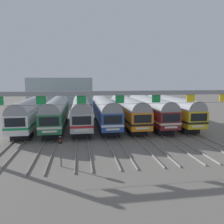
% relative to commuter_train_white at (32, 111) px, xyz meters
% --- Properties ---
extents(ground_plane, '(160.00, 160.00, 0.00)m').
position_rel_commuter_train_white_xyz_m(ground_plane, '(11.43, 0.00, -2.69)').
color(ground_plane, slate).
extents(track_bed, '(24.36, 70.00, 0.15)m').
position_rel_commuter_train_white_xyz_m(track_bed, '(11.43, 17.00, -2.61)').
color(track_bed, gray).
rests_on(track_bed, ground).
extents(commuter_train_white, '(2.88, 18.06, 5.05)m').
position_rel_commuter_train_white_xyz_m(commuter_train_white, '(0.00, 0.00, 0.00)').
color(commuter_train_white, white).
rests_on(commuter_train_white, ground).
extents(commuter_train_green, '(2.88, 18.06, 5.05)m').
position_rel_commuter_train_white_xyz_m(commuter_train_green, '(3.81, 0.00, 0.00)').
color(commuter_train_green, '#236B42').
rests_on(commuter_train_green, ground).
extents(commuter_train_stainless, '(2.88, 18.06, 5.05)m').
position_rel_commuter_train_white_xyz_m(commuter_train_stainless, '(7.62, 0.00, 0.00)').
color(commuter_train_stainless, '#B2B5BA').
rests_on(commuter_train_stainless, ground).
extents(commuter_train_blue, '(2.88, 18.06, 5.05)m').
position_rel_commuter_train_white_xyz_m(commuter_train_blue, '(11.43, 0.00, 0.00)').
color(commuter_train_blue, '#284C9E').
rests_on(commuter_train_blue, ground).
extents(commuter_train_orange, '(2.88, 18.06, 5.05)m').
position_rel_commuter_train_white_xyz_m(commuter_train_orange, '(15.24, 0.00, 0.00)').
color(commuter_train_orange, orange).
rests_on(commuter_train_orange, ground).
extents(commuter_train_maroon, '(2.88, 18.06, 4.77)m').
position_rel_commuter_train_white_xyz_m(commuter_train_maroon, '(19.05, -0.00, -0.00)').
color(commuter_train_maroon, maroon).
rests_on(commuter_train_maroon, ground).
extents(commuter_train_yellow, '(2.88, 18.06, 5.05)m').
position_rel_commuter_train_white_xyz_m(commuter_train_yellow, '(22.86, 0.00, 0.00)').
color(commuter_train_yellow, gold).
rests_on(commuter_train_yellow, ground).
extents(catenary_gantry, '(28.10, 0.44, 6.97)m').
position_rel_commuter_train_white_xyz_m(catenary_gantry, '(11.43, -13.50, 2.71)').
color(catenary_gantry, gray).
rests_on(catenary_gantry, ground).
extents(yard_signal_mast, '(0.28, 0.35, 2.74)m').
position_rel_commuter_train_white_xyz_m(yard_signal_mast, '(5.71, -16.18, -0.77)').
color(yard_signal_mast, '#59595E').
rests_on(yard_signal_mast, ground).
extents(maintenance_building, '(19.56, 10.00, 8.18)m').
position_rel_commuter_train_white_xyz_m(maintenance_building, '(1.55, 35.77, 1.40)').
color(maintenance_building, '#9EB2B7').
rests_on(maintenance_building, ground).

